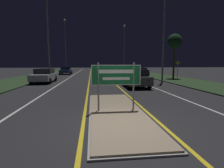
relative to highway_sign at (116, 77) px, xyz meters
name	(u,v)px	position (x,y,z in m)	size (l,w,h in m)	color
ground_plane	(122,124)	(0.00, -1.47, -1.48)	(160.00, 160.00, 0.00)	#232326
median_island	(116,111)	(0.00, 0.00, -1.43)	(2.22, 7.26, 0.10)	#999993
verge_left	(31,78)	(-9.50, 18.53, -1.44)	(5.00, 100.00, 0.08)	#23381E
verge_right	(161,77)	(9.50, 18.53, -1.44)	(5.00, 100.00, 0.08)	#23381E
centre_line_yellow_left	(90,75)	(-1.30, 23.53, -1.47)	(0.12, 70.00, 0.01)	gold
centre_line_yellow_right	(105,75)	(1.30, 23.53, -1.47)	(0.12, 70.00, 0.01)	gold
lane_line_white_left	(73,75)	(-4.20, 23.53, -1.47)	(0.12, 70.00, 0.01)	silver
lane_line_white_right	(121,75)	(4.20, 23.53, -1.47)	(0.12, 70.00, 0.01)	silver
edge_line_white_left	(55,75)	(-7.20, 23.53, -1.47)	(0.10, 70.00, 0.01)	silver
edge_line_white_right	(138,75)	(7.20, 23.53, -1.47)	(0.10, 70.00, 0.01)	silver
highway_sign	(116,77)	(0.00, 0.00, 0.00)	(2.03, 0.07, 1.97)	gray
streetlight_left_near	(48,23)	(-6.37, 16.11, 5.50)	(0.53, 0.53, 11.03)	gray
streetlight_left_far	(65,41)	(-6.55, 31.97, 5.22)	(0.46, 0.46, 11.36)	gray
streetlight_right_near	(164,27)	(6.38, 10.58, 4.20)	(0.48, 0.48, 9.18)	gray
streetlight_right_far	(124,44)	(6.17, 31.43, 4.73)	(0.47, 0.47, 10.32)	gray
car_receding_0	(135,78)	(2.75, 7.78, -0.69)	(1.97, 4.45, 1.51)	#4C514C
car_receding_1	(139,72)	(6.00, 18.47, -0.74)	(2.02, 4.59, 1.40)	navy
car_receding_2	(108,70)	(2.31, 28.81, -0.74)	(1.94, 4.09, 1.40)	navy
car_approaching_0	(44,75)	(-6.02, 12.22, -0.71)	(1.98, 4.62, 1.46)	#B7B7BC
car_approaching_1	(66,70)	(-5.78, 26.36, -0.74)	(2.03, 4.07, 1.39)	navy
warning_sign	(178,68)	(9.51, 13.46, 0.00)	(0.60, 0.06, 2.32)	gray
roadside_palm_right	(175,42)	(9.65, 14.80, 3.29)	(1.88, 1.88, 5.72)	#4C3823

